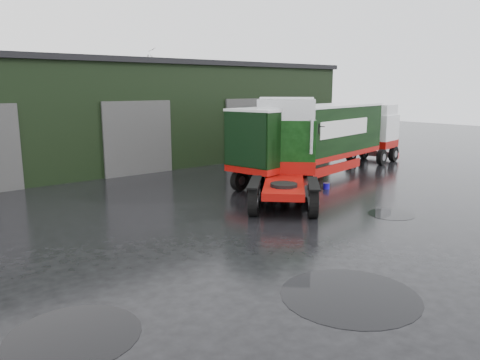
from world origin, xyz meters
The scene contains 9 objects.
ground centered at (0.00, 0.00, 0.00)m, with size 100.00×100.00×0.00m, color black.
warehouse centered at (2.00, 20.00, 3.16)m, with size 32.40×12.40×6.30m.
hero_tractor centered at (3.85, 4.50, 2.13)m, with size 2.91×6.85×4.26m, color black, non-canonical shape.
lorry_right centered at (8.57, 7.22, 1.92)m, with size 2.52×14.58×3.83m, color silver, non-canonical shape.
wash_bucket centered at (7.11, 4.99, 0.14)m, with size 0.29×0.29×0.27m, color #1408AD.
tree_back_b centered at (10.00, 30.00, 3.75)m, with size 4.40×4.40×7.50m, color black, non-canonical shape.
puddle_0 centered at (-1.34, -3.01, 0.00)m, with size 3.21×3.21×0.01m, color black.
puddle_1 centered at (5.55, 0.46, 0.00)m, with size 1.72×1.72×0.01m, color black.
puddle_4 centered at (-6.92, -0.75, 0.00)m, with size 2.59×2.59×0.01m, color black.
Camera 1 is at (-9.61, -9.21, 4.72)m, focal length 35.00 mm.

